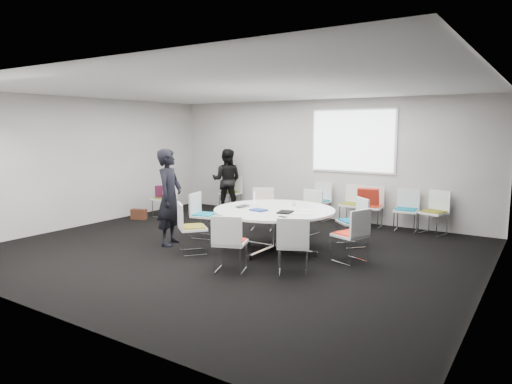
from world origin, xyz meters
The scene contains 31 objects.
room_shell centered at (0.09, 0.00, 1.40)m, with size 8.08×7.08×2.88m.
conference_table centered at (0.58, 0.40, 0.53)m, with size 2.12×2.12×0.73m.
projection_screen centered at (0.80, 3.46, 1.85)m, with size 1.90×0.03×1.35m, color white.
chair_ring_a centered at (2.01, 0.40, 0.28)m, with size 0.58×0.59×0.88m.
chair_ring_b centered at (1.66, 1.38, 0.28)m, with size 0.64×0.64×0.88m.
chair_ring_c centered at (0.50, 1.85, 0.28)m, with size 0.53×0.52×0.88m.
chair_ring_d centered at (-0.42, 1.57, 0.28)m, with size 0.60×0.59×0.88m.
chair_ring_e centered at (-1.01, 0.40, 0.28)m, with size 0.54×0.55×0.88m.
chair_ring_f centered at (-0.46, -0.60, 0.28)m, with size 0.64×0.64×0.88m.
chair_ring_g centered at (0.69, -1.06, 0.28)m, with size 0.59×0.59×0.88m.
chair_ring_h centered at (1.55, -0.67, 0.28)m, with size 0.61×0.61×0.88m.
chair_back_a centered at (0.13, 3.17, 0.28)m, with size 0.52×0.51×0.88m.
chair_back_b centered at (0.95, 3.17, 0.28)m, with size 0.46×0.45×0.88m.
chair_back_c centered at (1.40, 3.13, 0.28)m, with size 0.50×0.49×0.88m.
chair_back_d centered at (2.15, 3.12, 0.28)m, with size 0.50×0.49×0.88m.
chair_back_e centered at (2.69, 3.16, 0.28)m, with size 0.58×0.57×0.88m.
chair_spare_left centered at (-3.17, 1.51, 0.28)m, with size 0.45×0.46×0.88m.
chair_person_back centered at (-2.41, 3.17, 0.28)m, with size 0.49×0.47×0.88m.
person_main centered at (-1.21, -0.34, 0.89)m, with size 0.65×0.42×1.77m, color black.
person_back centered at (-2.41, 3.00, 0.81)m, with size 0.78×0.61×1.61m, color black.
laptop centered at (0.05, 0.25, 0.74)m, with size 0.32×0.21×0.03m, color #333338.
laptop_lid centered at (0.13, 0.46, 0.86)m, with size 0.30×0.02×0.22m, color silver.
notebook_black centered at (0.92, 0.19, 0.74)m, with size 0.22×0.30×0.02m, color black.
tablet_folio centered at (0.45, 0.09, 0.74)m, with size 0.26×0.20×0.03m, color navy.
papers_right centered at (1.12, 0.64, 0.73)m, with size 0.30×0.21×0.00m, color white.
papers_front centered at (1.22, 0.29, 0.73)m, with size 0.30×0.21×0.00m, color white.
cup centered at (0.74, 0.82, 0.78)m, with size 0.08×0.08×0.09m, color white.
phone centered at (1.08, -0.16, 0.73)m, with size 0.14×0.07×0.01m, color black.
maroon_bag centered at (-3.19, 1.51, 0.62)m, with size 0.40×0.14×0.28m, color #50152F.
brown_bag centered at (-3.48, 0.97, 0.12)m, with size 0.36×0.16×0.24m, color #472416.
red_jacket centered at (1.40, 2.90, 0.70)m, with size 0.44×0.10×0.35m, color #A92214.
Camera 1 is at (4.63, -6.38, 2.14)m, focal length 32.00 mm.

